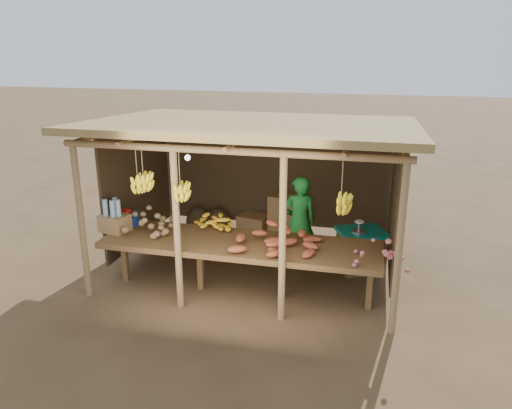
# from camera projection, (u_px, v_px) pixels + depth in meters

# --- Properties ---
(ground) EXTENTS (60.00, 60.00, 0.00)m
(ground) POSITION_uv_depth(u_px,v_px,m) (256.00, 266.00, 8.08)
(ground) COLOR brown
(ground) RESTS_ON ground
(stall_structure) EXTENTS (4.70, 3.50, 2.43)m
(stall_structure) POSITION_uv_depth(u_px,v_px,m) (256.00, 151.00, 7.42)
(stall_structure) COLOR #95754C
(stall_structure) RESTS_ON ground
(counter) EXTENTS (3.90, 1.05, 0.80)m
(counter) POSITION_uv_depth(u_px,v_px,m) (240.00, 246.00, 6.97)
(counter) COLOR brown
(counter) RESTS_ON ground
(potato_heap) EXTENTS (0.93, 0.63, 0.36)m
(potato_heap) POSITION_uv_depth(u_px,v_px,m) (143.00, 221.00, 7.26)
(potato_heap) COLOR olive
(potato_heap) RESTS_ON counter
(sweet_potato_heap) EXTENTS (1.22, 0.87, 0.36)m
(sweet_potato_heap) POSITION_uv_depth(u_px,v_px,m) (273.00, 235.00, 6.69)
(sweet_potato_heap) COLOR #9F4628
(sweet_potato_heap) RESTS_ON counter
(onion_heap) EXTENTS (0.75, 0.50, 0.35)m
(onion_heap) POSITION_uv_depth(u_px,v_px,m) (381.00, 251.00, 6.21)
(onion_heap) COLOR #CC6366
(onion_heap) RESTS_ON counter
(banana_pile) EXTENTS (0.63, 0.46, 0.35)m
(banana_pile) POSITION_uv_depth(u_px,v_px,m) (212.00, 218.00, 7.38)
(banana_pile) COLOR yellow
(banana_pile) RESTS_ON counter
(tomato_basin) EXTENTS (0.44, 0.44, 0.23)m
(tomato_basin) POSITION_uv_depth(u_px,v_px,m) (125.00, 218.00, 7.61)
(tomato_basin) COLOR navy
(tomato_basin) RESTS_ON counter
(bottle_box) EXTENTS (0.46, 0.39, 0.50)m
(bottle_box) POSITION_uv_depth(u_px,v_px,m) (114.00, 219.00, 7.30)
(bottle_box) COLOR #996F44
(bottle_box) RESTS_ON counter
(vendor) EXTENTS (0.64, 0.55, 1.50)m
(vendor) POSITION_uv_depth(u_px,v_px,m) (299.00, 222.00, 7.86)
(vendor) COLOR #1B7C2D
(vendor) RESTS_ON ground
(tarp_crate) EXTENTS (0.90, 0.85, 0.86)m
(tarp_crate) POSITION_uv_depth(u_px,v_px,m) (361.00, 249.00, 7.86)
(tarp_crate) COLOR brown
(tarp_crate) RESTS_ON ground
(carton_stack) EXTENTS (1.18, 0.52, 0.84)m
(carton_stack) POSITION_uv_depth(u_px,v_px,m) (275.00, 220.00, 9.06)
(carton_stack) COLOR #996F44
(carton_stack) RESTS_ON ground
(burlap_sacks) EXTENTS (0.86, 0.45, 0.61)m
(burlap_sacks) POSITION_uv_depth(u_px,v_px,m) (208.00, 220.00, 9.38)
(burlap_sacks) COLOR #44331F
(burlap_sacks) RESTS_ON ground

